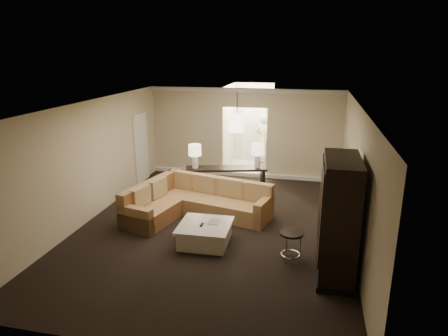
% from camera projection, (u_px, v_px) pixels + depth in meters
% --- Properties ---
extents(ground, '(8.00, 8.00, 0.00)m').
position_uv_depth(ground, '(214.00, 227.00, 9.16)').
color(ground, black).
rests_on(ground, ground).
extents(wall_back, '(6.00, 0.04, 2.80)m').
position_uv_depth(wall_back, '(244.00, 133.00, 12.51)').
color(wall_back, beige).
rests_on(wall_back, ground).
extents(wall_front, '(6.00, 0.04, 2.80)m').
position_uv_depth(wall_front, '(138.00, 258.00, 5.02)').
color(wall_front, beige).
rests_on(wall_front, ground).
extents(wall_left, '(0.04, 8.00, 2.80)m').
position_uv_depth(wall_left, '(90.00, 161.00, 9.38)').
color(wall_left, beige).
rests_on(wall_left, ground).
extents(wall_right, '(0.04, 8.00, 2.80)m').
position_uv_depth(wall_right, '(356.00, 178.00, 8.14)').
color(wall_right, beige).
rests_on(wall_right, ground).
extents(ceiling, '(6.00, 8.00, 0.02)m').
position_uv_depth(ceiling, '(213.00, 105.00, 8.36)').
color(ceiling, silver).
rests_on(ceiling, wall_back).
extents(crown_molding, '(6.00, 0.10, 0.12)m').
position_uv_depth(crown_molding, '(245.00, 90.00, 12.08)').
color(crown_molding, white).
rests_on(crown_molding, wall_back).
extents(baseboard, '(6.00, 0.10, 0.12)m').
position_uv_depth(baseboard, '(244.00, 174.00, 12.84)').
color(baseboard, white).
rests_on(baseboard, ground).
extents(side_door, '(0.05, 0.90, 2.10)m').
position_uv_depth(side_door, '(141.00, 148.00, 12.10)').
color(side_door, white).
rests_on(side_door, ground).
extents(foyer, '(1.44, 2.02, 2.80)m').
position_uv_depth(foyer, '(251.00, 128.00, 13.79)').
color(foyer, silver).
rests_on(foyer, ground).
extents(sectional_sofa, '(3.36, 2.47, 0.87)m').
position_uv_depth(sectional_sofa, '(193.00, 202.00, 9.71)').
color(sectional_sofa, brown).
rests_on(sectional_sofa, ground).
extents(coffee_table, '(1.10, 1.10, 0.45)m').
position_uv_depth(coffee_table, '(205.00, 233.00, 8.35)').
color(coffee_table, beige).
rests_on(coffee_table, ground).
extents(console_table, '(2.24, 1.06, 0.85)m').
position_uv_depth(console_table, '(226.00, 179.00, 10.92)').
color(console_table, black).
rests_on(console_table, ground).
extents(armoire, '(0.64, 1.50, 2.16)m').
position_uv_depth(armoire, '(338.00, 220.00, 7.02)').
color(armoire, black).
rests_on(armoire, ground).
extents(drink_table, '(0.46, 0.46, 0.57)m').
position_uv_depth(drink_table, '(291.00, 240.00, 7.66)').
color(drink_table, black).
rests_on(drink_table, ground).
extents(table_lamp_left, '(0.34, 0.34, 0.65)m').
position_uv_depth(table_lamp_left, '(195.00, 152.00, 10.66)').
color(table_lamp_left, white).
rests_on(table_lamp_left, console_table).
extents(table_lamp_right, '(0.34, 0.34, 0.65)m').
position_uv_depth(table_lamp_right, '(258.00, 152.00, 10.74)').
color(table_lamp_right, white).
rests_on(table_lamp_right, console_table).
extents(pendant_light, '(0.38, 0.38, 1.09)m').
position_uv_depth(pendant_light, '(237.00, 123.00, 11.13)').
color(pendant_light, black).
rests_on(pendant_light, ceiling).
extents(person, '(0.83, 0.69, 1.98)m').
position_uv_depth(person, '(264.00, 137.00, 13.97)').
color(person, beige).
rests_on(person, ground).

